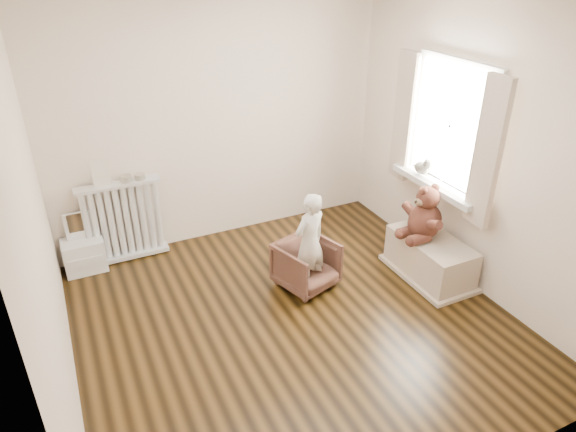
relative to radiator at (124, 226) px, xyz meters
name	(u,v)px	position (x,y,z in m)	size (l,w,h in m)	color
floor	(295,321)	(1.12, -1.68, -0.39)	(3.60, 3.60, 0.01)	black
ceiling	(297,3)	(1.12, -1.68, 2.21)	(3.60, 3.60, 0.01)	white
back_wall	(219,122)	(1.12, 0.12, 0.91)	(3.60, 0.02, 2.60)	white
front_wall	(461,328)	(1.12, -3.48, 0.91)	(3.60, 0.02, 2.60)	white
left_wall	(39,238)	(-0.68, -1.68, 0.91)	(0.02, 3.60, 2.60)	white
right_wall	(476,151)	(2.92, -1.68, 0.91)	(0.02, 3.60, 2.60)	white
window	(452,126)	(2.88, -1.38, 1.06)	(0.03, 0.90, 1.10)	white
window_sill	(436,185)	(2.79, -1.38, 0.48)	(0.22, 1.10, 0.06)	silver
curtain_left	(487,154)	(2.77, -1.95, 1.00)	(0.06, 0.26, 1.30)	beige
curtain_right	(404,117)	(2.77, -0.81, 1.00)	(0.06, 0.26, 1.30)	beige
radiator	(124,226)	(0.00, 0.00, 0.00)	(0.82, 0.16, 0.87)	silver
paper_doll	(100,173)	(-0.13, 0.00, 0.61)	(0.16, 0.01, 0.27)	beige
tin_a	(126,179)	(0.09, 0.00, 0.51)	(0.11, 0.11, 0.07)	#A59E8C
tin_b	(140,177)	(0.22, 0.00, 0.50)	(0.10, 0.10, 0.06)	#A59E8C
toy_vanity	(82,246)	(-0.43, -0.03, -0.11)	(0.40, 0.28, 0.62)	silver
armchair	(306,265)	(1.46, -1.24, -0.16)	(0.50, 0.51, 0.47)	brown
child	(309,242)	(1.46, -1.29, 0.12)	(0.36, 0.23, 0.98)	silver
toy_bench	(430,258)	(2.64, -1.61, -0.19)	(0.46, 0.87, 0.41)	beige
teddy_bear	(426,213)	(2.59, -1.52, 0.28)	(0.44, 0.34, 0.54)	#3B1B13
plush_cat	(423,165)	(2.78, -1.17, 0.61)	(0.14, 0.22, 0.19)	#69655A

